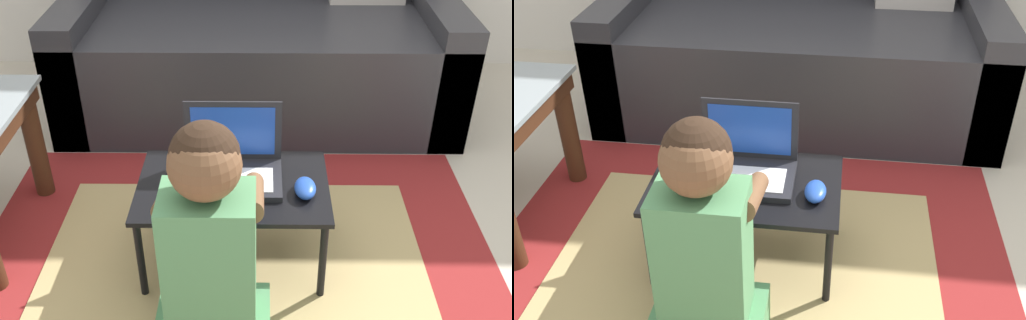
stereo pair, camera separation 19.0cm
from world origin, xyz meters
TOP-DOWN VIEW (x-y plane):
  - ground_plane at (0.00, 0.00)m, footprint 16.00×16.00m
  - area_rug at (-0.15, -0.12)m, footprint 1.78×1.74m
  - couch at (-0.06, 1.27)m, footprint 1.80×0.93m
  - laptop_desk at (-0.15, 0.08)m, footprint 0.61×0.40m
  - laptop at (-0.15, 0.12)m, footprint 0.31×0.22m
  - computer_mouse at (0.08, 0.04)m, footprint 0.07×0.11m
  - person_seated at (-0.19, -0.32)m, footprint 0.31×0.38m

SIDE VIEW (x-z plane):
  - ground_plane at x=0.00m, z-range 0.00..0.00m
  - area_rug at x=-0.15m, z-range 0.00..0.01m
  - laptop_desk at x=-0.15m, z-range 0.12..0.43m
  - couch at x=-0.06m, z-range -0.12..0.71m
  - computer_mouse at x=0.08m, z-range 0.31..0.35m
  - laptop at x=-0.15m, z-range 0.23..0.46m
  - person_seated at x=-0.19m, z-range -0.02..0.73m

